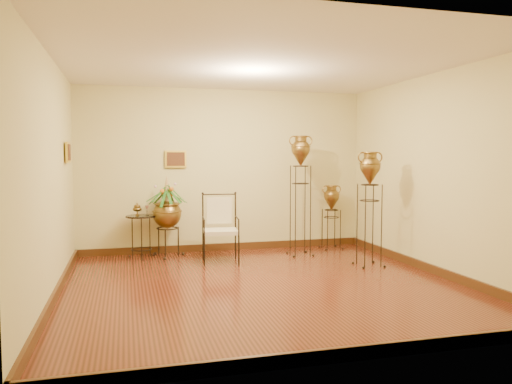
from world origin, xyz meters
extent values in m
plane|color=maroon|center=(0.00, 0.00, 0.00)|extent=(5.00, 5.00, 0.00)
cube|color=#452610|center=(0.00, 2.48, 0.06)|extent=(5.00, 0.04, 0.12)
cube|color=#452610|center=(0.00, -2.48, 0.06)|extent=(5.00, 0.04, 0.12)
cube|color=#452610|center=(-2.48, 0.00, 0.06)|extent=(0.04, 5.00, 0.12)
cube|color=#452610|center=(2.48, 0.00, 0.06)|extent=(0.04, 5.00, 0.12)
cube|color=yellow|center=(-0.85, 2.46, 1.60)|extent=(0.36, 0.03, 0.29)
cube|color=yellow|center=(-2.46, 1.45, 1.70)|extent=(0.03, 0.36, 0.29)
cube|color=beige|center=(-0.28, 1.46, 0.49)|extent=(0.57, 0.53, 0.06)
cube|color=beige|center=(-0.28, 1.46, 0.79)|extent=(0.40, 0.07, 0.42)
cylinder|color=black|center=(-1.45, 2.15, 0.69)|extent=(0.48, 0.48, 0.02)
camera|label=1|loc=(-1.68, -6.05, 1.63)|focal=35.00mm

